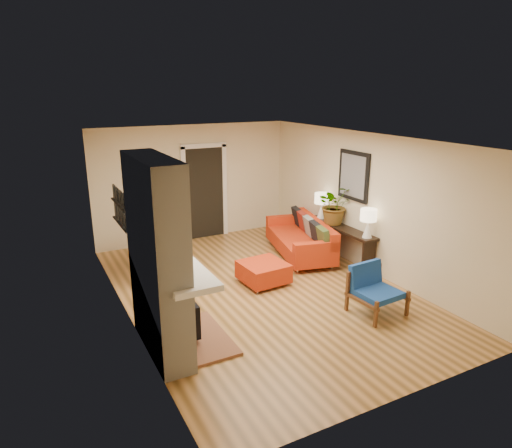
# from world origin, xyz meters

# --- Properties ---
(room_shell) EXTENTS (6.50, 6.50, 6.50)m
(room_shell) POSITION_xyz_m (0.60, 2.63, 1.24)
(room_shell) COLOR #C08749
(room_shell) RESTS_ON ground
(fireplace) EXTENTS (1.09, 1.68, 2.60)m
(fireplace) POSITION_xyz_m (-2.00, -1.00, 1.24)
(fireplace) COLOR white
(fireplace) RESTS_ON ground
(sofa) EXTENTS (1.36, 2.23, 0.82)m
(sofa) POSITION_xyz_m (1.61, 1.15, 0.36)
(sofa) COLOR silver
(sofa) RESTS_ON ground
(ottoman) EXTENTS (0.81, 0.81, 0.39)m
(ottoman) POSITION_xyz_m (0.18, 0.25, 0.22)
(ottoman) COLOR silver
(ottoman) RESTS_ON ground
(blue_chair) EXTENTS (0.77, 0.75, 0.75)m
(blue_chair) POSITION_xyz_m (1.19, -1.46, 0.41)
(blue_chair) COLOR brown
(blue_chair) RESTS_ON ground
(dining_table) EXTENTS (0.85, 1.85, 0.99)m
(dining_table) POSITION_xyz_m (-1.34, 1.60, 0.65)
(dining_table) COLOR brown
(dining_table) RESTS_ON ground
(console_table) EXTENTS (0.34, 1.85, 0.72)m
(console_table) POSITION_xyz_m (2.07, 0.50, 0.58)
(console_table) COLOR black
(console_table) RESTS_ON ground
(lamp_near) EXTENTS (0.30, 0.30, 0.54)m
(lamp_near) POSITION_xyz_m (2.07, -0.26, 1.06)
(lamp_near) COLOR white
(lamp_near) RESTS_ON console_table
(lamp_far) EXTENTS (0.30, 0.30, 0.54)m
(lamp_far) POSITION_xyz_m (2.07, 1.19, 1.06)
(lamp_far) COLOR white
(lamp_far) RESTS_ON console_table
(houseplant) EXTENTS (0.77, 0.68, 0.80)m
(houseplant) POSITION_xyz_m (2.06, 0.73, 1.12)
(houseplant) COLOR #1E5919
(houseplant) RESTS_ON console_table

